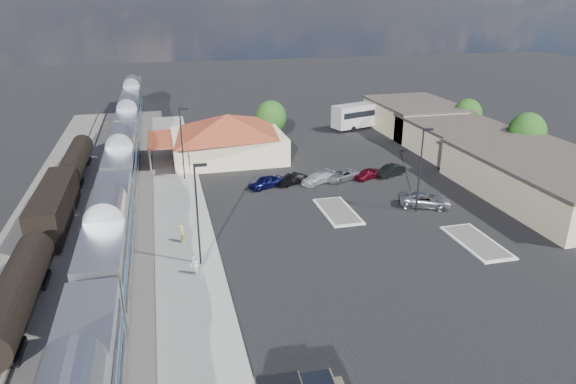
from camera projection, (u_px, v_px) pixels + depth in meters
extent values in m
plane|color=black|center=(306.00, 223.00, 51.22)|extent=(280.00, 280.00, 0.00)
cube|color=#4C4944|center=(93.00, 213.00, 53.65)|extent=(16.00, 100.00, 0.12)
cube|color=gray|center=(181.00, 211.00, 53.88)|extent=(5.50, 92.00, 0.18)
cube|color=silver|center=(110.00, 238.00, 41.22)|extent=(3.00, 20.00, 5.00)
cube|color=black|center=(114.00, 268.00, 42.20)|extent=(2.20, 16.00, 0.60)
cube|color=silver|center=(123.00, 162.00, 60.23)|extent=(3.00, 20.00, 5.00)
cube|color=black|center=(125.00, 184.00, 61.22)|extent=(2.20, 16.00, 0.60)
cube|color=silver|center=(129.00, 122.00, 79.25)|extent=(3.00, 20.00, 5.00)
cube|color=black|center=(131.00, 139.00, 80.23)|extent=(2.20, 16.00, 0.60)
cube|color=silver|center=(133.00, 97.00, 98.26)|extent=(3.00, 20.00, 5.00)
cube|color=black|center=(135.00, 112.00, 99.24)|extent=(2.20, 16.00, 0.60)
cylinder|color=black|center=(16.00, 292.00, 35.46)|extent=(2.80, 14.00, 2.80)
cube|color=black|center=(21.00, 314.00, 36.11)|extent=(2.20, 12.00, 0.60)
cube|color=black|center=(54.00, 205.00, 49.91)|extent=(2.80, 14.00, 3.60)
cube|color=black|center=(58.00, 223.00, 50.59)|extent=(2.20, 12.00, 0.60)
cylinder|color=black|center=(76.00, 159.00, 64.44)|extent=(2.80, 14.00, 2.80)
cube|color=black|center=(78.00, 172.00, 65.08)|extent=(2.20, 12.00, 0.60)
cube|color=beige|center=(228.00, 146.00, 71.28)|extent=(15.00, 12.00, 3.60)
pyramid|color=maroon|center=(227.00, 124.00, 70.17)|extent=(15.30, 12.24, 2.60)
cube|color=maroon|center=(160.00, 139.00, 68.67)|extent=(3.20, 9.60, 0.25)
cube|color=#C6B28C|center=(549.00, 181.00, 56.85)|extent=(14.00, 22.00, 4.20)
cube|color=#3F3833|center=(553.00, 161.00, 56.05)|extent=(14.40, 22.40, 0.30)
cube|color=#C6B28C|center=(460.00, 140.00, 73.19)|extent=(12.00, 18.00, 4.00)
cube|color=#3F3833|center=(462.00, 125.00, 72.42)|extent=(12.40, 18.40, 0.30)
cube|color=#C6B28C|center=(414.00, 117.00, 85.78)|extent=(12.00, 16.00, 4.50)
cube|color=#3F3833|center=(416.00, 103.00, 84.92)|extent=(12.40, 16.40, 0.30)
cube|color=silver|center=(338.00, 211.00, 53.92)|extent=(3.30, 7.50, 0.15)
cube|color=#4C4944|center=(338.00, 211.00, 53.89)|extent=(2.70, 6.90, 0.10)
cube|color=silver|center=(477.00, 242.00, 47.14)|extent=(3.30, 7.50, 0.15)
cube|color=#4C4944|center=(477.00, 241.00, 47.11)|extent=(2.70, 6.90, 0.10)
cylinder|color=black|center=(198.00, 216.00, 41.67)|extent=(0.16, 0.16, 9.00)
cube|color=black|center=(200.00, 165.00, 40.22)|extent=(1.00, 0.25, 0.22)
cylinder|color=black|center=(182.00, 145.00, 61.59)|extent=(0.16, 0.16, 9.00)
cube|color=black|center=(184.00, 109.00, 60.14)|extent=(1.00, 0.25, 0.22)
cylinder|color=black|center=(420.00, 171.00, 52.35)|extent=(0.16, 0.16, 9.00)
cube|color=black|center=(428.00, 130.00, 50.90)|extent=(1.00, 0.25, 0.22)
cylinder|color=#382314|center=(523.00, 153.00, 69.33)|extent=(0.30, 0.30, 2.86)
ellipsoid|color=#1D4714|center=(527.00, 133.00, 68.33)|extent=(4.94, 4.94, 5.46)
cylinder|color=#382314|center=(466.00, 129.00, 82.06)|extent=(0.30, 0.30, 2.55)
ellipsoid|color=#1D4714|center=(468.00, 114.00, 81.17)|extent=(4.41, 4.41, 4.87)
cylinder|color=#382314|center=(271.00, 135.00, 78.58)|extent=(0.30, 0.30, 2.73)
ellipsoid|color=#1D4714|center=(271.00, 118.00, 77.62)|extent=(4.71, 4.71, 5.21)
imported|color=#A7AAAF|center=(426.00, 200.00, 55.09)|extent=(6.07, 4.76, 1.53)
cube|color=silver|center=(367.00, 114.00, 87.79)|extent=(13.46, 6.72, 3.74)
cube|color=black|center=(367.00, 111.00, 87.63)|extent=(12.46, 6.44, 0.99)
cylinder|color=black|center=(392.00, 123.00, 89.71)|extent=(1.04, 0.61, 0.99)
cylinder|color=black|center=(382.00, 120.00, 91.76)|extent=(1.04, 0.61, 0.99)
cylinder|color=black|center=(353.00, 129.00, 85.49)|extent=(1.04, 0.61, 0.99)
cylinder|color=black|center=(344.00, 126.00, 87.54)|extent=(1.04, 0.61, 0.99)
imported|color=#E2DA46|center=(182.00, 233.00, 46.69)|extent=(0.52, 0.69, 1.73)
imported|color=white|center=(195.00, 265.00, 41.16)|extent=(0.76, 0.92, 1.72)
imported|color=#0D0F44|center=(266.00, 182.00, 60.53)|extent=(4.72, 3.20, 1.49)
imported|color=black|center=(291.00, 179.00, 61.57)|extent=(4.14, 2.83, 1.29)
imported|color=silver|center=(318.00, 178.00, 62.03)|extent=(4.90, 3.63, 1.32)
imported|color=#909498|center=(342.00, 175.00, 63.03)|extent=(5.09, 3.65, 1.29)
imported|color=maroon|center=(367.00, 174.00, 63.49)|extent=(4.07, 2.88, 1.29)
imported|color=black|center=(390.00, 171.00, 64.47)|extent=(4.54, 2.99, 1.41)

